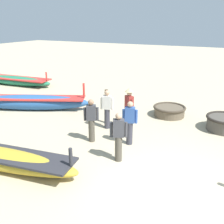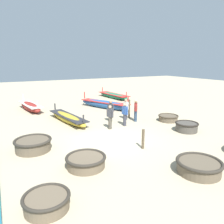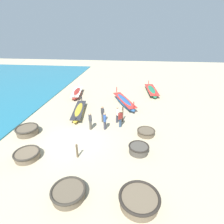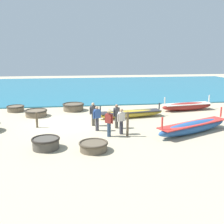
{
  "view_description": "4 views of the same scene",
  "coord_description": "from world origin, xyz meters",
  "px_view_note": "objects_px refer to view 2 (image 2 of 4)",
  "views": [
    {
      "loc": [
        -5.58,
        -1.2,
        4.13
      ],
      "look_at": [
        2.29,
        2.78,
        1.03
      ],
      "focal_mm": 42.0,
      "sensor_mm": 36.0,
      "label": 1
    },
    {
      "loc": [
        -5.39,
        -10.22,
        4.36
      ],
      "look_at": [
        1.8,
        3.21,
        0.77
      ],
      "focal_mm": 35.0,
      "sensor_mm": 36.0,
      "label": 2
    },
    {
      "loc": [
        4.31,
        -10.86,
        7.75
      ],
      "look_at": [
        2.65,
        3.08,
        1.18
      ],
      "focal_mm": 28.0,
      "sensor_mm": 36.0,
      "label": 3
    },
    {
      "loc": [
        17.94,
        0.7,
        4.74
      ],
      "look_at": [
        2.25,
        2.95,
        1.19
      ],
      "focal_mm": 42.0,
      "sensor_mm": 36.0,
      "label": 4
    }
  ],
  "objects_px": {
    "fisherman_crouching": "(111,111)",
    "mooring_post_mid_beach": "(129,109)",
    "long_boat_ochre_hull": "(105,104)",
    "mooring_post_shoreline": "(143,139)",
    "fisherman_hauling": "(136,109)",
    "fisherman_standing_right": "(126,109)",
    "coracle_far_right": "(168,118)",
    "long_boat_green_hull": "(30,106)",
    "coracle_nearest": "(187,127)",
    "coracle_tilted": "(33,144)",
    "coracle_center": "(199,166)",
    "coracle_front_right": "(47,201)",
    "fisherman_by_coracle": "(125,114)",
    "long_boat_red_hull": "(113,95)",
    "coracle_upturned": "(86,161)",
    "long_boat_blue_hull": "(68,118)",
    "fisherman_with_hat": "(110,117)"
  },
  "relations": [
    {
      "from": "fisherman_crouching",
      "to": "mooring_post_mid_beach",
      "type": "distance_m",
      "value": 1.84
    },
    {
      "from": "long_boat_ochre_hull",
      "to": "mooring_post_shoreline",
      "type": "distance_m",
      "value": 9.94
    },
    {
      "from": "fisherman_hauling",
      "to": "fisherman_standing_right",
      "type": "height_order",
      "value": "fisherman_hauling"
    },
    {
      "from": "coracle_far_right",
      "to": "mooring_post_shoreline",
      "type": "relative_size",
      "value": 1.44
    },
    {
      "from": "long_boat_green_hull",
      "to": "mooring_post_mid_beach",
      "type": "xyz_separation_m",
      "value": [
        6.37,
        -6.48,
        0.37
      ]
    },
    {
      "from": "long_boat_green_hull",
      "to": "coracle_nearest",
      "type": "bearing_deg",
      "value": -54.67
    },
    {
      "from": "coracle_tilted",
      "to": "coracle_center",
      "type": "bearing_deg",
      "value": -44.95
    },
    {
      "from": "coracle_center",
      "to": "mooring_post_mid_beach",
      "type": "xyz_separation_m",
      "value": [
        2.18,
        8.55,
        0.44
      ]
    },
    {
      "from": "coracle_tilted",
      "to": "mooring_post_mid_beach",
      "type": "bearing_deg",
      "value": 22.34
    },
    {
      "from": "coracle_center",
      "to": "long_boat_ochre_hull",
      "type": "bearing_deg",
      "value": 80.59
    },
    {
      "from": "coracle_center",
      "to": "fisherman_standing_right",
      "type": "distance_m",
      "value": 8.46
    },
    {
      "from": "coracle_tilted",
      "to": "coracle_front_right",
      "type": "distance_m",
      "value": 4.81
    },
    {
      "from": "coracle_front_right",
      "to": "fisherman_by_coracle",
      "type": "distance_m",
      "value": 9.1
    },
    {
      "from": "coracle_center",
      "to": "fisherman_standing_right",
      "type": "xyz_separation_m",
      "value": [
        1.7,
        8.27,
        0.54
      ]
    },
    {
      "from": "long_boat_red_hull",
      "to": "fisherman_hauling",
      "type": "xyz_separation_m",
      "value": [
        -3.53,
        -9.87,
        0.66
      ]
    },
    {
      "from": "long_boat_green_hull",
      "to": "fisherman_by_coracle",
      "type": "bearing_deg",
      "value": -58.61
    },
    {
      "from": "coracle_tilted",
      "to": "fisherman_crouching",
      "type": "bearing_deg",
      "value": 25.52
    },
    {
      "from": "coracle_upturned",
      "to": "fisherman_standing_right",
      "type": "height_order",
      "value": "fisherman_standing_right"
    },
    {
      "from": "long_boat_green_hull",
      "to": "mooring_post_shoreline",
      "type": "distance_m",
      "value": 12.52
    },
    {
      "from": "coracle_far_right",
      "to": "fisherman_standing_right",
      "type": "height_order",
      "value": "fisherman_standing_right"
    },
    {
      "from": "coracle_nearest",
      "to": "fisherman_crouching",
      "type": "xyz_separation_m",
      "value": [
        -3.23,
        4.15,
        0.52
      ]
    },
    {
      "from": "long_boat_ochre_hull",
      "to": "long_boat_red_hull",
      "type": "xyz_separation_m",
      "value": [
        3.49,
        4.69,
        -0.08
      ]
    },
    {
      "from": "long_boat_blue_hull",
      "to": "mooring_post_shoreline",
      "type": "xyz_separation_m",
      "value": [
        1.87,
        -6.65,
        0.22
      ]
    },
    {
      "from": "coracle_tilted",
      "to": "long_boat_blue_hull",
      "type": "height_order",
      "value": "long_boat_blue_hull"
    },
    {
      "from": "fisherman_with_hat",
      "to": "long_boat_red_hull",
      "type": "bearing_deg",
      "value": 60.4
    },
    {
      "from": "long_boat_blue_hull",
      "to": "fisherman_standing_right",
      "type": "height_order",
      "value": "fisherman_standing_right"
    },
    {
      "from": "fisherman_standing_right",
      "to": "mooring_post_shoreline",
      "type": "relative_size",
      "value": 1.54
    },
    {
      "from": "long_boat_green_hull",
      "to": "coracle_front_right",
      "type": "bearing_deg",
      "value": -96.35
    },
    {
      "from": "coracle_tilted",
      "to": "coracle_nearest",
      "type": "relative_size",
      "value": 1.26
    },
    {
      "from": "coracle_nearest",
      "to": "fisherman_standing_right",
      "type": "height_order",
      "value": "fisherman_standing_right"
    },
    {
      "from": "coracle_center",
      "to": "fisherman_hauling",
      "type": "height_order",
      "value": "fisherman_hauling"
    },
    {
      "from": "coracle_upturned",
      "to": "mooring_post_shoreline",
      "type": "height_order",
      "value": "mooring_post_shoreline"
    },
    {
      "from": "long_boat_red_hull",
      "to": "fisherman_by_coracle",
      "type": "relative_size",
      "value": 3.59
    },
    {
      "from": "long_boat_red_hull",
      "to": "long_boat_blue_hull",
      "type": "distance_m",
      "value": 11.01
    },
    {
      "from": "fisherman_by_coracle",
      "to": "fisherman_standing_right",
      "type": "distance_m",
      "value": 1.65
    },
    {
      "from": "coracle_nearest",
      "to": "coracle_front_right",
      "type": "relative_size",
      "value": 1.0
    },
    {
      "from": "coracle_far_right",
      "to": "mooring_post_mid_beach",
      "type": "bearing_deg",
      "value": 133.96
    },
    {
      "from": "fisherman_crouching",
      "to": "fisherman_standing_right",
      "type": "height_order",
      "value": "same"
    },
    {
      "from": "coracle_center",
      "to": "coracle_tilted",
      "type": "height_order",
      "value": "coracle_tilted"
    },
    {
      "from": "coracle_upturned",
      "to": "long_boat_ochre_hull",
      "type": "xyz_separation_m",
      "value": [
        5.87,
        10.1,
        0.11
      ]
    },
    {
      "from": "coracle_far_right",
      "to": "coracle_upturned",
      "type": "height_order",
      "value": "coracle_upturned"
    },
    {
      "from": "fisherman_crouching",
      "to": "mooring_post_shoreline",
      "type": "bearing_deg",
      "value": -99.52
    },
    {
      "from": "fisherman_crouching",
      "to": "mooring_post_mid_beach",
      "type": "xyz_separation_m",
      "value": [
        1.81,
        0.36,
        -0.11
      ]
    },
    {
      "from": "coracle_front_right",
      "to": "coracle_far_right",
      "type": "distance_m",
      "value": 11.58
    },
    {
      "from": "fisherman_hauling",
      "to": "mooring_post_mid_beach",
      "type": "relative_size",
      "value": 1.15
    },
    {
      "from": "coracle_upturned",
      "to": "fisherman_hauling",
      "type": "bearing_deg",
      "value": 40.13
    },
    {
      "from": "coracle_front_right",
      "to": "fisherman_by_coracle",
      "type": "height_order",
      "value": "fisherman_by_coracle"
    },
    {
      "from": "coracle_far_right",
      "to": "long_boat_red_hull",
      "type": "xyz_separation_m",
      "value": [
        1.34,
        10.93,
        0.05
      ]
    },
    {
      "from": "fisherman_with_hat",
      "to": "mooring_post_mid_beach",
      "type": "distance_m",
      "value": 3.18
    },
    {
      "from": "coracle_upturned",
      "to": "long_boat_ochre_hull",
      "type": "bearing_deg",
      "value": 59.83
    }
  ]
}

